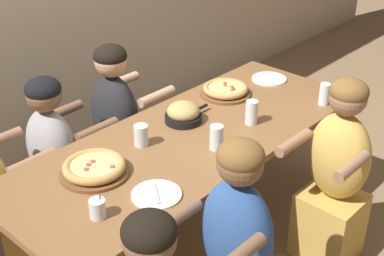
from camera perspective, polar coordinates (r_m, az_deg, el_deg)
name	(u,v)px	position (r m, az deg, el deg)	size (l,w,h in m)	color
ground_plane	(192,244)	(3.42, 0.00, -12.29)	(18.00, 18.00, 0.00)	#896B4C
dining_table	(192,149)	(3.00, 0.00, -2.21)	(2.25, 0.85, 0.78)	brown
pizza_board_main	(94,168)	(2.66, -10.38, -4.24)	(0.34, 0.34, 0.07)	brown
pizza_board_second	(225,90)	(3.43, 3.59, 4.06)	(0.33, 0.33, 0.06)	brown
skillet_bowl	(183,113)	(3.09, -0.92, 1.56)	(0.31, 0.22, 0.12)	black
empty_plate_a	(269,79)	(3.69, 8.23, 5.21)	(0.24, 0.24, 0.02)	white
empty_plate_b	(156,195)	(2.49, -3.81, -7.11)	(0.24, 0.24, 0.02)	white
cocktail_glass_blue	(98,209)	(2.38, -10.04, -8.55)	(0.07, 0.07, 0.11)	silver
drinking_glass_a	(141,137)	(2.87, -5.44, -0.93)	(0.08, 0.08, 0.12)	silver
drinking_glass_b	(216,139)	(2.82, 2.62, -1.19)	(0.07, 0.07, 0.14)	silver
drinking_glass_c	(228,154)	(2.71, 3.87, -2.82)	(0.06, 0.06, 0.11)	silver
drinking_glass_d	(324,95)	(3.39, 13.94, 3.39)	(0.07, 0.07, 0.14)	silver
drinking_glass_e	(251,114)	(3.08, 6.36, 1.52)	(0.07, 0.07, 0.14)	silver
diner_far_midleft	(55,170)	(3.27, -14.36, -4.33)	(0.51, 0.40, 1.10)	#99999E
diner_near_midright	(335,180)	(3.13, 15.02, -5.42)	(0.51, 0.40, 1.16)	gold
diner_far_center	(117,136)	(3.49, -8.01, -0.85)	(0.51, 0.40, 1.16)	#232328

